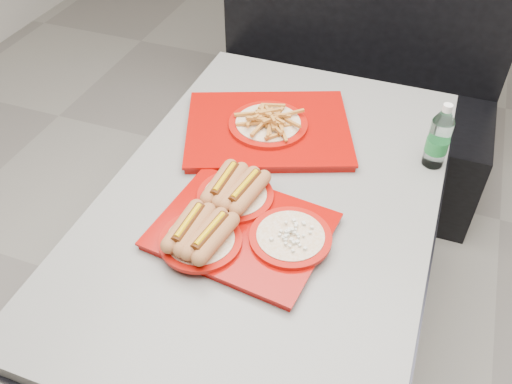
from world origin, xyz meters
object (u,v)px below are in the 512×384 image
(diner_table, at_px, (270,233))
(tray_far, at_px, (268,126))
(booth_bench, at_px, (346,97))
(water_bottle, at_px, (439,139))
(tray_near, at_px, (236,222))

(diner_table, distance_m, tray_far, 0.34)
(booth_bench, height_order, water_bottle, booth_bench)
(diner_table, xyz_separation_m, water_bottle, (0.41, 0.29, 0.26))
(booth_bench, bearing_deg, water_bottle, -63.01)
(tray_near, distance_m, tray_far, 0.43)
(water_bottle, bearing_deg, diner_table, -144.50)
(booth_bench, relative_size, tray_near, 2.90)
(tray_near, relative_size, tray_far, 0.75)
(water_bottle, bearing_deg, tray_far, -176.67)
(diner_table, height_order, tray_far, tray_far)
(booth_bench, height_order, tray_far, booth_bench)
(booth_bench, xyz_separation_m, tray_far, (-0.10, -0.83, 0.38))
(tray_near, bearing_deg, diner_table, 77.75)
(water_bottle, bearing_deg, booth_bench, 116.99)
(diner_table, distance_m, booth_bench, 1.11)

